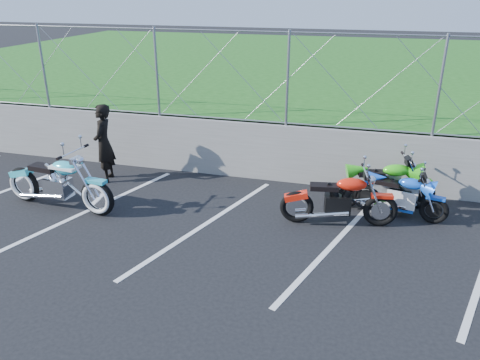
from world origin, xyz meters
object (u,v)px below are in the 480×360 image
(cruiser_turquoise, at_px, (60,185))
(person_standing, at_px, (104,143))
(sportbike_green, at_px, (386,187))
(sportbike_blue, at_px, (401,197))
(naked_orange, at_px, (340,202))

(cruiser_turquoise, distance_m, person_standing, 1.60)
(cruiser_turquoise, distance_m, sportbike_green, 6.41)
(cruiser_turquoise, height_order, sportbike_blue, cruiser_turquoise)
(sportbike_green, bearing_deg, person_standing, 168.30)
(naked_orange, xyz_separation_m, sportbike_blue, (1.09, 0.64, -0.06))
(naked_orange, bearing_deg, cruiser_turquoise, 178.46)
(naked_orange, bearing_deg, sportbike_blue, 20.52)
(sportbike_blue, xyz_separation_m, person_standing, (-6.37, 0.12, 0.48))
(naked_orange, distance_m, person_standing, 5.35)
(sportbike_green, height_order, sportbike_blue, sportbike_green)
(cruiser_turquoise, distance_m, sportbike_blue, 6.62)
(naked_orange, relative_size, sportbike_green, 1.06)
(cruiser_turquoise, distance_m, naked_orange, 5.42)
(sportbike_blue, bearing_deg, naked_orange, -137.16)
(naked_orange, distance_m, sportbike_green, 1.25)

